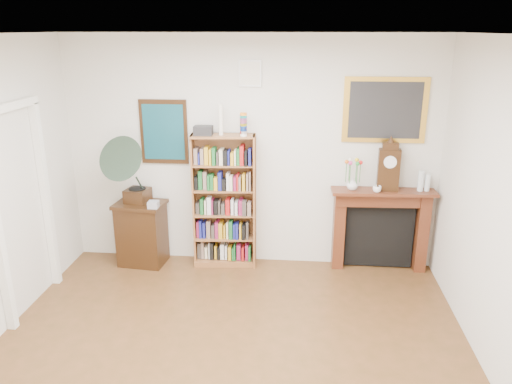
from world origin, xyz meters
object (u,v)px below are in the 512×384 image
Objects in this scene: bookshelf at (224,194)px; gramophone at (131,166)px; side_cabinet at (142,233)px; fireplace at (380,223)px; mantel_clock at (389,168)px; teacup at (377,189)px; cd_stack at (153,205)px; bottle_left at (421,181)px; flower_vase at (352,184)px; bottle_right at (427,183)px.

gramophone is at bearing -175.30° from bookshelf.
fireplace reaches higher than side_cabinet.
teacup is at bearing -139.98° from mantel_clock.
gramophone is 7.29× the size of cd_stack.
bookshelf is 15.87× the size of cd_stack.
gramophone is 2.89m from teacup.
cd_stack is at bearing -29.42° from side_cabinet.
teacup is 0.53m from bottle_left.
bookshelf is at bearing 177.69° from teacup.
teacup is at bearing -13.97° from flower_vase.
bottle_right is at bearing 5.30° from mantel_clock.
fireplace is at bearing -3.27° from bookshelf.
mantel_clock is 5.79× the size of teacup.
fireplace is 2.15× the size of mantel_clock.
gramophone reaches higher than teacup.
flower_vase is at bearing 166.03° from teacup.
bottle_left is at bearing 4.57° from mantel_clock.
teacup is (2.62, 0.16, 0.22)m from cd_stack.
mantel_clock is 2.38× the size of bottle_left.
mantel_clock is at bearing 36.44° from teacup.
bookshelf is 13.61× the size of flower_vase.
side_cabinet is 0.90m from gramophone.
flower_vase is 0.29m from teacup.
gramophone is at bearing 169.17° from cd_stack.
bottle_right is at bearing -4.37° from bookshelf.
bookshelf is 9.52× the size of bottle_right.
teacup is at bearing -169.56° from bottle_right.
side_cabinet is 0.92× the size of gramophone.
bookshelf is 3.34× the size of mantel_clock.
bottle_left is (3.39, 0.21, -0.15)m from gramophone.
fireplace is at bearing 175.05° from bottle_left.
bottle_left reaches higher than flower_vase.
bookshelf reaches higher than side_cabinet.
mantel_clock is at bearing -179.01° from bottle_left.
cd_stack is at bearing -175.21° from bottle_left.
fireplace is 8.78× the size of flower_vase.
bookshelf reaches higher than bottle_right.
gramophone is at bearing -100.80° from side_cabinet.
flower_vase is (2.34, 0.23, 0.25)m from cd_stack.
mantel_clock is 2.85× the size of bottle_right.
side_cabinet is at bearing -179.88° from teacup.
cd_stack is at bearing -175.97° from fireplace.
bottle_right is (0.87, 0.04, 0.03)m from flower_vase.
bottle_right is at bearing 7.73° from side_cabinet.
gramophone is (-0.03, -0.11, 0.90)m from side_cabinet.
gramophone is 4.38× the size of bottle_right.
fireplace is at bearing 176.66° from bottle_right.
teacup is 0.41× the size of bottle_left.
fireplace is 0.63m from flower_vase.
mantel_clock is 0.46m from flower_vase.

